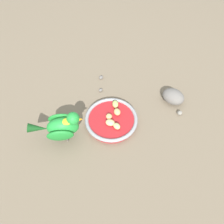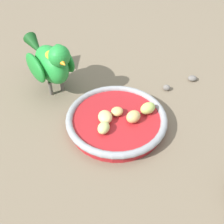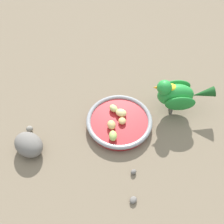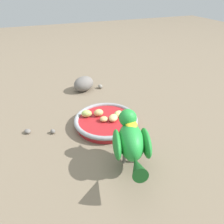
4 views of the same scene
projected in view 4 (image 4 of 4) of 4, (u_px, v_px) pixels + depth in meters
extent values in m
plane|color=#756651|center=(106.00, 122.00, 0.76)|extent=(4.00, 4.00, 0.00)
cylinder|color=#AD1E23|center=(106.00, 122.00, 0.73)|extent=(0.20, 0.20, 0.02)
torus|color=#93969B|center=(106.00, 120.00, 0.73)|extent=(0.22, 0.22, 0.01)
ellipsoid|color=#E5C67F|center=(113.00, 118.00, 0.72)|extent=(0.05, 0.05, 0.02)
ellipsoid|color=tan|center=(104.00, 119.00, 0.72)|extent=(0.03, 0.03, 0.02)
ellipsoid|color=#C6D17A|center=(118.00, 114.00, 0.74)|extent=(0.03, 0.04, 0.02)
ellipsoid|color=#B2CC66|center=(87.00, 114.00, 0.74)|extent=(0.03, 0.04, 0.02)
ellipsoid|color=tan|center=(99.00, 113.00, 0.74)|extent=(0.03, 0.04, 0.02)
cylinder|color=#59544C|center=(124.00, 157.00, 0.58)|extent=(0.01, 0.01, 0.04)
cylinder|color=#59544C|center=(135.00, 157.00, 0.58)|extent=(0.01, 0.01, 0.04)
ellipsoid|color=green|center=(131.00, 141.00, 0.55)|extent=(0.13, 0.10, 0.08)
ellipsoid|color=#1E7F2D|center=(117.00, 144.00, 0.54)|extent=(0.10, 0.05, 0.06)
ellipsoid|color=#1E7F2D|center=(146.00, 143.00, 0.54)|extent=(0.10, 0.05, 0.06)
cone|color=#144719|center=(137.00, 167.00, 0.47)|extent=(0.08, 0.06, 0.05)
sphere|color=green|center=(129.00, 118.00, 0.56)|extent=(0.06, 0.06, 0.05)
cone|color=orange|center=(128.00, 114.00, 0.58)|extent=(0.03, 0.02, 0.02)
ellipsoid|color=yellow|center=(130.00, 125.00, 0.54)|extent=(0.05, 0.04, 0.01)
ellipsoid|color=slate|center=(84.00, 84.00, 0.96)|extent=(0.12, 0.12, 0.06)
ellipsoid|color=gray|center=(100.00, 86.00, 0.98)|extent=(0.02, 0.02, 0.02)
ellipsoid|color=slate|center=(27.00, 131.00, 0.70)|extent=(0.03, 0.03, 0.01)
ellipsoid|color=slate|center=(53.00, 132.00, 0.70)|extent=(0.02, 0.02, 0.02)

